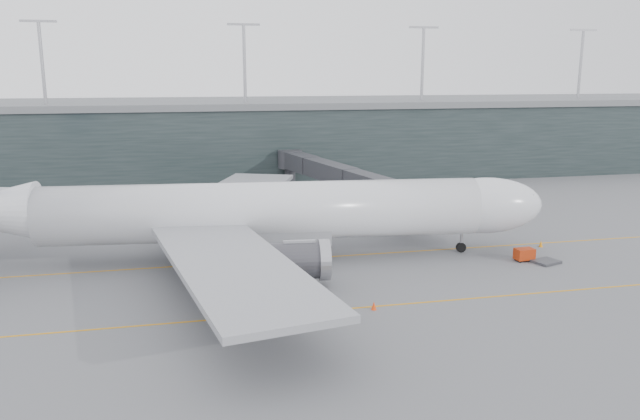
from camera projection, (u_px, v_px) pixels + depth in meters
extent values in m
plane|color=slate|center=(247.00, 252.00, 73.15)|extent=(320.00, 320.00, 0.00)
cube|color=orange|center=(251.00, 262.00, 69.33)|extent=(160.00, 0.25, 0.02)
cube|color=orange|center=(271.00, 315.00, 54.07)|extent=(160.00, 0.25, 0.02)
cube|color=orange|center=(267.00, 213.00, 93.27)|extent=(0.25, 60.00, 0.02)
cube|color=black|center=(217.00, 141.00, 126.96)|extent=(240.00, 35.00, 14.00)
cube|color=slate|center=(216.00, 103.00, 125.32)|extent=(240.00, 36.00, 1.20)
cylinder|color=#9E9EA3|center=(42.00, 64.00, 107.90)|extent=(0.60, 0.60, 14.00)
cylinder|color=#9E9EA3|center=(244.00, 65.00, 115.24)|extent=(0.60, 0.60, 14.00)
cylinder|color=#9E9EA3|center=(423.00, 65.00, 122.58)|extent=(0.60, 0.60, 14.00)
cylinder|color=#9E9EA3|center=(580.00, 66.00, 129.92)|extent=(0.60, 0.60, 14.00)
cylinder|color=silver|center=(263.00, 211.00, 69.22)|extent=(48.44, 11.14, 6.48)
ellipsoid|color=silver|center=(485.00, 205.00, 72.17)|extent=(14.17, 7.77, 6.48)
cube|color=gray|center=(255.00, 233.00, 69.64)|extent=(17.14, 6.83, 2.09)
cube|color=black|center=(518.00, 196.00, 72.41)|extent=(2.59, 3.34, 0.84)
cube|color=gray|center=(233.00, 265.00, 53.38)|extent=(14.71, 31.49, 0.57)
cylinder|color=#3C3B41|center=(289.00, 261.00, 60.45)|extent=(7.63, 4.35, 3.66)
cube|color=gray|center=(237.00, 194.00, 84.78)|extent=(19.89, 31.62, 0.57)
cylinder|color=#3C3B41|center=(278.00, 215.00, 79.69)|extent=(7.63, 4.35, 3.66)
cylinder|color=black|center=(461.00, 247.00, 72.94)|extent=(1.18, 0.53, 1.15)
cylinder|color=#9E9EA3|center=(461.00, 241.00, 72.77)|extent=(0.31, 0.31, 2.72)
cylinder|color=black|center=(226.00, 268.00, 64.92)|extent=(1.40, 0.65, 1.36)
cylinder|color=black|center=(228.00, 242.00, 74.64)|extent=(1.40, 0.65, 1.36)
cube|color=#2E2E33|center=(411.00, 197.00, 77.64)|extent=(4.23, 4.55, 3.01)
cube|color=#2E2E33|center=(375.00, 186.00, 85.52)|extent=(5.77, 14.24, 2.69)
cube|color=#2E2E33|center=(330.00, 172.00, 97.86)|extent=(6.03, 14.30, 2.80)
cube|color=#2E2E33|center=(295.00, 161.00, 110.21)|extent=(6.29, 14.36, 2.91)
cylinder|color=#9E9EA3|center=(371.00, 209.00, 86.90)|extent=(0.54, 0.54, 4.09)
cube|color=#3C3B41|center=(371.00, 220.00, 87.26)|extent=(2.46, 2.06, 0.75)
cylinder|color=#2E2E33|center=(336.00, 157.00, 114.95)|extent=(4.30, 4.30, 3.23)
cylinder|color=#2E2E33|center=(336.00, 175.00, 115.69)|extent=(1.94, 1.94, 3.87)
cube|color=#A42A0B|center=(524.00, 254.00, 69.50)|extent=(2.16, 1.46, 1.23)
cylinder|color=black|center=(521.00, 261.00, 68.98)|extent=(0.39, 0.17, 0.38)
cylinder|color=black|center=(532.00, 260.00, 69.39)|extent=(0.39, 0.17, 0.38)
cylinder|color=black|center=(516.00, 259.00, 69.87)|extent=(0.39, 0.17, 0.38)
cylinder|color=black|center=(527.00, 257.00, 70.28)|extent=(0.39, 0.17, 0.38)
cube|color=#343539|center=(546.00, 262.00, 68.83)|extent=(3.27, 2.93, 0.27)
cube|color=#3C3B41|center=(210.00, 232.00, 81.69)|extent=(1.88, 1.55, 0.18)
cube|color=silver|center=(210.00, 226.00, 81.52)|extent=(1.52, 1.44, 1.33)
cube|color=#253893|center=(210.00, 221.00, 81.37)|extent=(1.57, 1.49, 0.07)
cube|color=#3C3B41|center=(230.00, 230.00, 82.71)|extent=(2.23, 1.83, 0.21)
cube|color=#B6BBC3|center=(230.00, 223.00, 82.50)|extent=(1.80, 1.70, 1.61)
cube|color=#253893|center=(230.00, 217.00, 82.32)|extent=(1.86, 1.75, 0.09)
cube|color=#3C3B41|center=(242.00, 228.00, 83.85)|extent=(2.48, 2.08, 0.23)
cube|color=#A3A9AF|center=(242.00, 220.00, 83.63)|extent=(2.01, 1.91, 1.71)
cube|color=#253893|center=(242.00, 214.00, 83.44)|extent=(2.07, 1.98, 0.09)
cone|color=orange|center=(541.00, 244.00, 75.15)|extent=(0.49, 0.49, 0.78)
cone|color=#F93F0D|center=(374.00, 306.00, 55.22)|extent=(0.47, 0.47, 0.75)
cone|color=#F6420D|center=(299.00, 227.00, 83.73)|extent=(0.41, 0.41, 0.65)
cone|color=#E94D0C|center=(190.00, 281.00, 61.90)|extent=(0.46, 0.46, 0.73)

